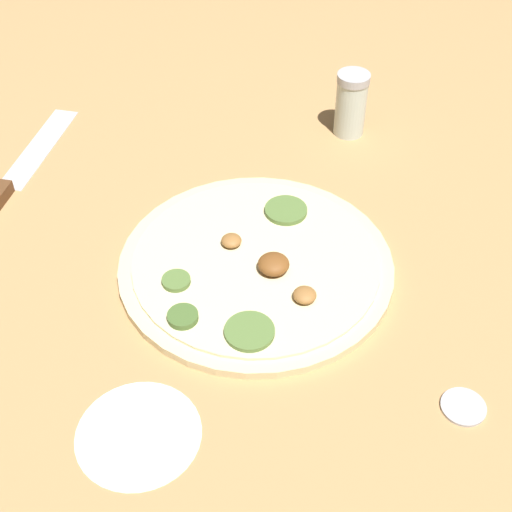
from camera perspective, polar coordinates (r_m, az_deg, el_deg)
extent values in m
plane|color=tan|center=(0.87, 0.00, -1.00)|extent=(3.00, 3.00, 0.00)
cylinder|color=beige|center=(0.87, 0.00, -0.74)|extent=(0.33, 0.33, 0.01)
cylinder|color=beige|center=(0.86, 0.00, -0.38)|extent=(0.30, 0.30, 0.00)
ellipsoid|color=brown|center=(0.84, 1.41, -0.65)|extent=(0.04, 0.04, 0.02)
cylinder|color=#47662D|center=(0.80, -5.88, -4.84)|extent=(0.04, 0.04, 0.01)
cylinder|color=#567538|center=(0.78, -0.65, -6.04)|extent=(0.06, 0.06, 0.01)
ellipsoid|color=#996633|center=(0.81, 3.92, -3.13)|extent=(0.03, 0.03, 0.01)
ellipsoid|color=#996633|center=(0.88, -1.98, 1.24)|extent=(0.03, 0.03, 0.01)
cylinder|color=#567538|center=(0.84, -6.40, -1.97)|extent=(0.03, 0.03, 0.01)
cylinder|color=#567538|center=(0.93, 2.40, 3.67)|extent=(0.06, 0.06, 0.01)
cube|color=silver|center=(1.11, -16.93, 8.32)|extent=(0.07, 0.21, 0.00)
cylinder|color=silver|center=(1.09, 7.57, 11.69)|extent=(0.05, 0.05, 0.09)
cylinder|color=#B2B2B7|center=(1.06, 7.82, 13.93)|extent=(0.05, 0.05, 0.01)
cylinder|color=#B2B2B7|center=(0.77, 16.28, -11.43)|extent=(0.05, 0.05, 0.01)
cylinder|color=white|center=(0.74, -9.39, -13.87)|extent=(0.13, 0.13, 0.00)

